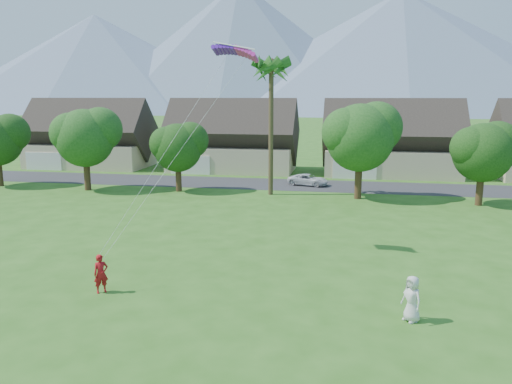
% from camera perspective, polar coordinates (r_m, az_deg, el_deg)
% --- Properties ---
extents(ground, '(500.00, 500.00, 0.00)m').
position_cam_1_polar(ground, '(19.76, -5.46, -16.43)').
color(ground, '#2D6019').
rests_on(ground, ground).
extents(street, '(90.00, 7.00, 0.01)m').
position_cam_1_polar(street, '(51.90, 4.79, 0.81)').
color(street, '#2D2D30').
rests_on(street, ground).
extents(kite_flyer, '(0.79, 0.77, 1.84)m').
position_cam_1_polar(kite_flyer, '(24.64, -17.30, -8.91)').
color(kite_flyer, '#A61217').
rests_on(kite_flyer, ground).
extents(watcher, '(1.07, 1.11, 1.92)m').
position_cam_1_polar(watcher, '(21.67, 17.37, -11.57)').
color(watcher, silver).
rests_on(watcher, ground).
extents(parked_car, '(4.51, 2.90, 1.16)m').
position_cam_1_polar(parked_car, '(51.71, 5.99, 1.40)').
color(parked_car, silver).
rests_on(parked_car, ground).
extents(mountain_ridge, '(540.00, 240.00, 70.00)m').
position_cam_1_polar(mountain_ridge, '(277.64, 11.90, 14.80)').
color(mountain_ridge, slate).
rests_on(mountain_ridge, ground).
extents(houses_row, '(72.75, 8.19, 8.86)m').
position_cam_1_polar(houses_row, '(60.28, 6.16, 5.49)').
color(houses_row, beige).
rests_on(houses_row, ground).
extents(tree_row, '(62.27, 6.67, 8.45)m').
position_cam_1_polar(tree_row, '(45.38, 2.68, 5.61)').
color(tree_row, '#47301C').
rests_on(tree_row, ground).
extents(fan_palm, '(3.00, 3.00, 13.80)m').
position_cam_1_polar(fan_palm, '(45.97, 1.76, 14.31)').
color(fan_palm, '#4C3D26').
rests_on(fan_palm, ground).
extents(parafoil_kite, '(2.64, 1.11, 0.50)m').
position_cam_1_polar(parafoil_kite, '(29.06, -2.31, 15.89)').
color(parafoil_kite, '#5B18BB').
rests_on(parafoil_kite, ground).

